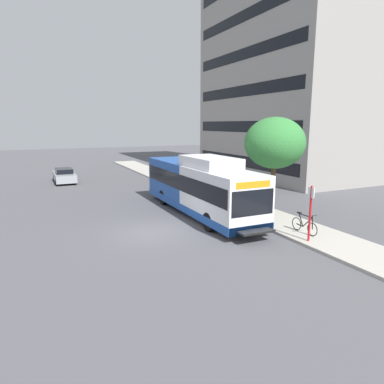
{
  "coord_description": "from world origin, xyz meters",
  "views": [
    {
      "loc": [
        -5.5,
        -16.34,
        5.48
      ],
      "look_at": [
        2.91,
        1.6,
        1.6
      ],
      "focal_mm": 32.45,
      "sensor_mm": 36.0,
      "label": 1
    }
  ],
  "objects_px": {
    "transit_bus": "(199,187)",
    "street_tree_near_stop": "(275,143)",
    "bicycle_parked": "(304,225)",
    "bus_stop_sign_pole": "(310,209)",
    "parked_car_far_lane": "(64,175)"
  },
  "relations": [
    {
      "from": "transit_bus",
      "to": "bicycle_parked",
      "type": "bearing_deg",
      "value": -65.43
    },
    {
      "from": "parked_car_far_lane",
      "to": "transit_bus",
      "type": "bearing_deg",
      "value": -68.14
    },
    {
      "from": "bicycle_parked",
      "to": "street_tree_near_stop",
      "type": "relative_size",
      "value": 0.3
    },
    {
      "from": "transit_bus",
      "to": "street_tree_near_stop",
      "type": "height_order",
      "value": "street_tree_near_stop"
    },
    {
      "from": "bus_stop_sign_pole",
      "to": "transit_bus",
      "type": "bearing_deg",
      "value": 106.63
    },
    {
      "from": "transit_bus",
      "to": "bus_stop_sign_pole",
      "type": "xyz_separation_m",
      "value": [
        2.15,
        -7.19,
        -0.05
      ]
    },
    {
      "from": "bus_stop_sign_pole",
      "to": "bicycle_parked",
      "type": "relative_size",
      "value": 1.48
    },
    {
      "from": "transit_bus",
      "to": "street_tree_near_stop",
      "type": "xyz_separation_m",
      "value": [
        4.13,
        -1.92,
        2.65
      ]
    },
    {
      "from": "street_tree_near_stop",
      "to": "parked_car_far_lane",
      "type": "xyz_separation_m",
      "value": [
        -10.58,
        17.99,
        -3.7
      ]
    },
    {
      "from": "transit_bus",
      "to": "bus_stop_sign_pole",
      "type": "bearing_deg",
      "value": -73.37
    },
    {
      "from": "bicycle_parked",
      "to": "street_tree_near_stop",
      "type": "distance_m",
      "value": 5.85
    },
    {
      "from": "bus_stop_sign_pole",
      "to": "bicycle_parked",
      "type": "distance_m",
      "value": 1.63
    },
    {
      "from": "bus_stop_sign_pole",
      "to": "parked_car_far_lane",
      "type": "height_order",
      "value": "bus_stop_sign_pole"
    },
    {
      "from": "transit_bus",
      "to": "street_tree_near_stop",
      "type": "distance_m",
      "value": 5.27
    },
    {
      "from": "bus_stop_sign_pole",
      "to": "parked_car_far_lane",
      "type": "distance_m",
      "value": 24.82
    }
  ]
}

